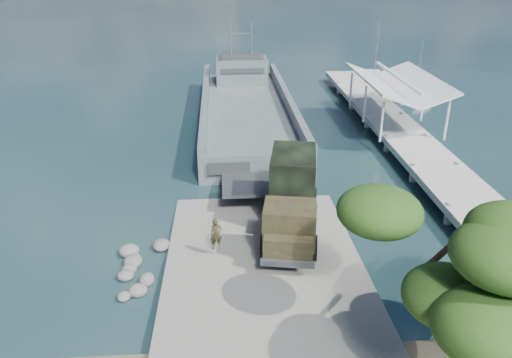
% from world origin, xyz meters
% --- Properties ---
extents(ground, '(1400.00, 1400.00, 0.00)m').
position_xyz_m(ground, '(0.00, 0.00, 0.00)').
color(ground, '#173437').
rests_on(ground, ground).
extents(boat_ramp, '(10.00, 18.00, 0.50)m').
position_xyz_m(boat_ramp, '(0.00, -1.00, 0.25)').
color(boat_ramp, slate).
rests_on(boat_ramp, ground).
extents(shoreline_rocks, '(3.20, 5.60, 0.90)m').
position_xyz_m(shoreline_rocks, '(-6.20, 0.50, 0.00)').
color(shoreline_rocks, '#585855').
rests_on(shoreline_rocks, ground).
extents(pier, '(6.40, 44.00, 6.10)m').
position_xyz_m(pier, '(13.00, 18.77, 1.60)').
color(pier, '#A5A49B').
rests_on(pier, ground).
extents(landing_craft, '(8.46, 32.57, 9.65)m').
position_xyz_m(landing_craft, '(0.32, 24.04, 0.79)').
color(landing_craft, '#495156').
rests_on(landing_craft, ground).
extents(military_truck, '(4.07, 8.95, 4.01)m').
position_xyz_m(military_truck, '(1.79, 3.24, 2.49)').
color(military_truck, black).
rests_on(military_truck, boat_ramp).
extents(soldier, '(0.70, 0.54, 1.69)m').
position_xyz_m(soldier, '(-2.41, 0.77, 1.35)').
color(soldier, black).
rests_on(soldier, boat_ramp).
extents(sailboat_near, '(1.64, 5.38, 6.53)m').
position_xyz_m(sailboat_near, '(19.38, 31.17, 0.35)').
color(sailboat_near, silver).
rests_on(sailboat_near, ground).
extents(sailboat_far, '(3.00, 6.30, 7.39)m').
position_xyz_m(sailboat_far, '(17.16, 39.84, 0.39)').
color(sailboat_far, silver).
rests_on(sailboat_far, ground).
extents(overhang_tree, '(8.45, 7.78, 7.67)m').
position_xyz_m(overhang_tree, '(6.97, -8.37, 6.15)').
color(overhang_tree, black).
rests_on(overhang_tree, ground).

